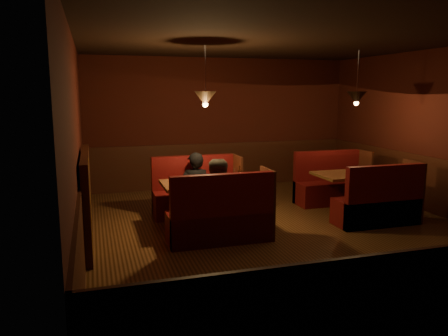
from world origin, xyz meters
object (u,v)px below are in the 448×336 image
object	(u,v)px
main_table	(207,192)
diner_a	(195,174)
main_bench_near	(222,220)
second_table	(352,184)
main_bench_far	(197,196)
second_bench_far	(331,186)
diner_b	(221,187)
second_bench_near	(380,206)

from	to	relation	value
main_table	diner_a	size ratio (longest dim) A/B	0.93
main_bench_near	second_table	xyz separation A→B (m)	(2.68, 0.84, 0.21)
main_bench_far	main_bench_near	distance (m)	1.57
main_bench_far	diner_a	size ratio (longest dim) A/B	1.03
main_table	diner_a	xyz separation A→B (m)	(-0.03, 0.68, 0.17)
main_bench_far	second_table	size ratio (longest dim) A/B	1.18
main_bench_far	diner_a	distance (m)	0.42
second_bench_far	diner_b	xyz separation A→B (m)	(-2.66, -1.41, 0.45)
main_table	main_bench_near	world-z (taller)	main_bench_near
second_table	diner_a	bearing A→B (deg)	166.93
second_bench_far	second_bench_near	distance (m)	1.54
main_table	second_table	distance (m)	2.69
main_bench_far	main_bench_near	world-z (taller)	same
main_table	second_bench_near	world-z (taller)	second_bench_near
diner_a	second_bench_near	bearing A→B (deg)	161.49
main_bench_far	diner_a	xyz separation A→B (m)	(-0.05, -0.10, 0.41)
main_bench_near	second_bench_near	bearing A→B (deg)	1.45
second_bench_far	second_bench_near	xyz separation A→B (m)	(0.00, -1.54, 0.00)
main_bench_far	second_bench_far	bearing A→B (deg)	0.81
main_bench_near	second_bench_far	xyz separation A→B (m)	(2.71, 1.61, -0.01)
second_bench_near	main_bench_far	bearing A→B (deg)	151.03
second_bench_near	diner_a	world-z (taller)	diner_a
second_table	main_bench_near	bearing A→B (deg)	-162.64
diner_a	main_bench_near	bearing A→B (deg)	100.23
second_table	diner_a	world-z (taller)	diner_a
main_table	main_bench_near	size ratio (longest dim) A/B	0.91
second_table	diner_b	size ratio (longest dim) A/B	0.84
second_table	diner_b	bearing A→B (deg)	-166.28
main_table	second_bench_far	distance (m)	2.85
main_bench_far	main_bench_near	size ratio (longest dim) A/B	1.00
main_table	second_bench_near	xyz separation A→B (m)	(2.72, -0.72, -0.25)
diner_a	diner_b	world-z (taller)	diner_b
main_bench_far	main_bench_near	bearing A→B (deg)	-90.00
main_bench_far	second_bench_far	size ratio (longest dim) A/B	1.07
main_bench_near	diner_a	xyz separation A→B (m)	(-0.05, 1.47, 0.41)
main_table	diner_b	xyz separation A→B (m)	(0.06, -0.59, 0.20)
second_bench_far	diner_b	bearing A→B (deg)	-152.08
diner_a	diner_b	xyz separation A→B (m)	(0.09, -1.28, 0.03)
second_table	second_bench_near	world-z (taller)	second_bench_near
main_bench_far	diner_b	xyz separation A→B (m)	(0.04, -1.37, 0.44)
diner_a	diner_b	size ratio (longest dim) A/B	0.96
main_table	second_table	world-z (taller)	main_table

